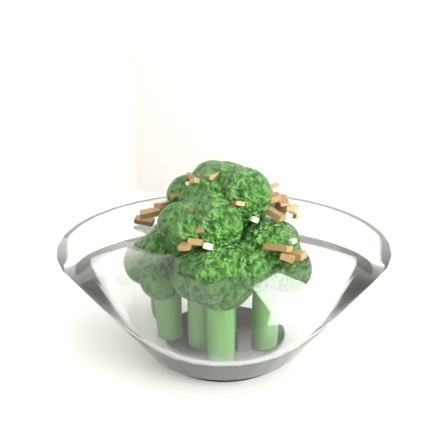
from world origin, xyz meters
The scene contains 1 object.
broccoli_dish centered at (0.10, 0.05, 0.80)m, with size 0.21×0.21×0.13m.
Camera 1 is at (0.34, -0.25, 0.97)m, focal length 50.00 mm.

